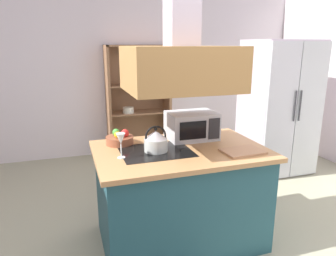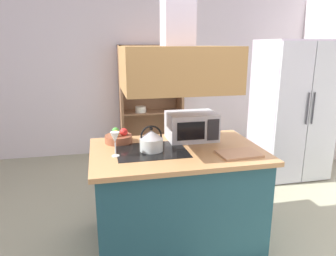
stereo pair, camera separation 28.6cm
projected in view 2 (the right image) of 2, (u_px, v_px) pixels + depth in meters
ground_plane at (188, 256)px, 2.75m from camera, size 7.80×7.80×0.00m
wall_back at (140, 71)px, 5.24m from camera, size 6.00×0.12×2.70m
kitchen_island at (176, 195)px, 2.88m from camera, size 1.49×0.99×0.90m
range_hood at (177, 53)px, 2.55m from camera, size 0.90×0.70×1.29m
refrigerator at (291, 110)px, 4.31m from camera, size 0.90×0.77×1.85m
dish_cabinet at (151, 107)px, 5.21m from camera, size 1.01×0.40×1.78m
kettle at (151, 140)px, 2.69m from camera, size 0.20×0.20×0.22m
cutting_board at (239, 154)px, 2.62m from camera, size 0.35×0.26×0.02m
microwave at (192, 126)px, 3.02m from camera, size 0.46×0.35×0.26m
wine_glass_on_counter at (115, 138)px, 2.55m from camera, size 0.08×0.08×0.21m
fruit_bowl at (119, 138)px, 2.94m from camera, size 0.25×0.25×0.14m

